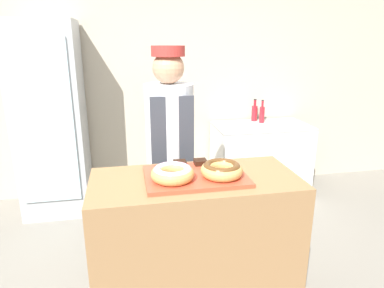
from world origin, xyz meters
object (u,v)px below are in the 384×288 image
at_px(brownie_back_right, 200,162).
at_px(chest_freezer, 260,158).
at_px(donut_chocolate_glaze, 222,169).
at_px(bottle_red, 254,112).
at_px(serving_tray, 195,176).
at_px(bottle_red_b, 262,114).
at_px(donut_light_glaze, 173,173).
at_px(baker_person, 170,156).
at_px(beverage_fridge, 51,121).
at_px(brownie_back_left, 180,163).

relative_size(brownie_back_right, chest_freezer, 0.07).
relative_size(donut_chocolate_glaze, bottle_red, 0.93).
height_order(donut_chocolate_glaze, bottle_red, bottle_red).
distance_m(serving_tray, donut_chocolate_glaze, 0.16).
distance_m(chest_freezer, bottle_red_b, 0.53).
bearing_deg(brownie_back_right, donut_chocolate_glaze, -70.32).
bearing_deg(bottle_red, chest_freezer, -86.67).
height_order(serving_tray, donut_light_glaze, donut_light_glaze).
bearing_deg(baker_person, donut_chocolate_glaze, -72.59).
xyz_separation_m(beverage_fridge, bottle_red, (2.27, 0.22, -0.05)).
distance_m(donut_light_glaze, chest_freezer, 2.32).
height_order(brownie_back_right, baker_person, baker_person).
xyz_separation_m(donut_chocolate_glaze, brownie_back_right, (-0.08, 0.22, -0.03)).
distance_m(donut_chocolate_glaze, brownie_back_right, 0.23).
bearing_deg(donut_light_glaze, bottle_red, 57.91).
height_order(donut_light_glaze, brownie_back_right, donut_light_glaze).
distance_m(brownie_back_left, bottle_red_b, 2.13).
bearing_deg(donut_chocolate_glaze, brownie_back_left, 133.87).
relative_size(beverage_fridge, bottle_red_b, 7.25).
distance_m(serving_tray, brownie_back_right, 0.17).
xyz_separation_m(donut_chocolate_glaze, beverage_fridge, (-1.27, 1.82, -0.07)).
distance_m(brownie_back_right, bottle_red, 2.12).
height_order(brownie_back_right, chest_freezer, brownie_back_right).
bearing_deg(donut_light_glaze, brownie_back_right, 46.13).
bearing_deg(baker_person, beverage_fridge, 132.71).
distance_m(bottle_red, bottle_red_b, 0.12).
xyz_separation_m(serving_tray, baker_person, (-0.07, 0.61, -0.07)).
bearing_deg(brownie_back_left, baker_person, 90.32).
bearing_deg(brownie_back_right, serving_tray, -112.62).
bearing_deg(serving_tray, bottle_red, 60.15).
height_order(beverage_fridge, bottle_red, beverage_fridge).
height_order(donut_light_glaze, donut_chocolate_glaze, same).
bearing_deg(beverage_fridge, baker_person, -47.29).
height_order(brownie_back_left, brownie_back_right, same).
relative_size(brownie_back_left, brownie_back_right, 1.00).
distance_m(baker_person, beverage_fridge, 1.56).
relative_size(brownie_back_left, beverage_fridge, 0.04).
bearing_deg(serving_tray, brownie_back_left, 112.62).
height_order(serving_tray, chest_freezer, serving_tray).
bearing_deg(donut_light_glaze, chest_freezer, 54.73).
distance_m(donut_chocolate_glaze, baker_person, 0.72).
bearing_deg(serving_tray, donut_light_glaze, -157.34).
relative_size(serving_tray, bottle_red_b, 2.19).
bearing_deg(donut_light_glaze, beverage_fridge, 118.44).
bearing_deg(donut_chocolate_glaze, bottle_red_b, 61.60).
relative_size(serving_tray, brownie_back_left, 7.67).
bearing_deg(bottle_red_b, brownie_back_right, -123.18).
xyz_separation_m(baker_person, bottle_red, (1.21, 1.37, 0.01)).
distance_m(brownie_back_left, beverage_fridge, 1.93).
bearing_deg(brownie_back_right, chest_freezer, 56.05).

